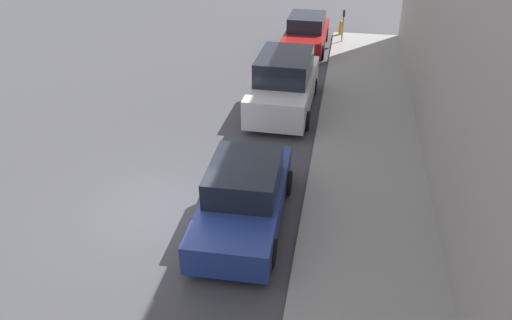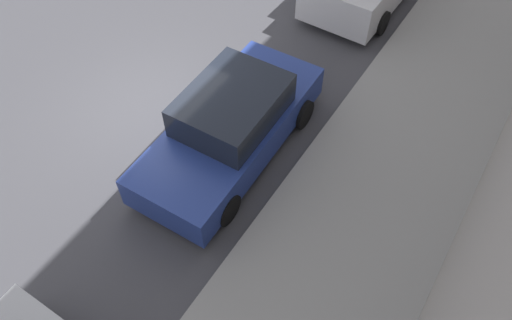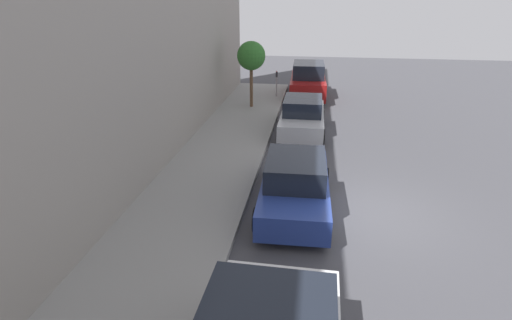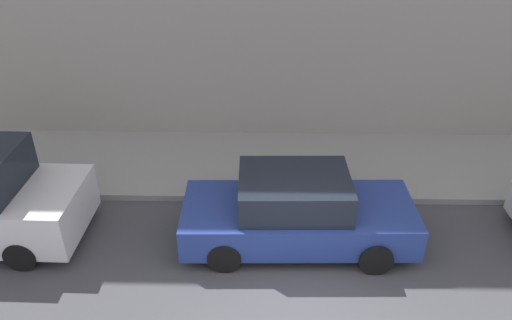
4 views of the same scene
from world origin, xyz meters
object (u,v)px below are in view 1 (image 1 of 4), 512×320
(parking_meter_far, at_px, (343,22))
(fire_hydrant, at_px, (341,27))
(parked_suv_fourth, at_px, (284,84))
(parked_sedan_fifth, at_px, (306,33))
(parked_sedan_third, at_px, (244,196))

(parking_meter_far, xyz_separation_m, fire_hydrant, (-0.10, 1.18, -0.58))
(parked_suv_fourth, distance_m, fire_hydrant, 9.25)
(fire_hydrant, bearing_deg, parking_meter_far, -85.17)
(parked_suv_fourth, relative_size, parked_sedan_fifth, 1.07)
(parked_sedan_fifth, bearing_deg, parked_suv_fourth, -90.78)
(parked_sedan_third, distance_m, parking_meter_far, 14.66)
(parked_sedan_third, relative_size, parked_suv_fourth, 0.94)
(parked_sedan_third, xyz_separation_m, parked_sedan_fifth, (0.14, 13.63, 0.00))
(parking_meter_far, distance_m, fire_hydrant, 1.32)
(parked_suv_fourth, distance_m, parking_meter_far, 8.10)
(parked_sedan_third, distance_m, fire_hydrant, 15.82)
(parked_sedan_third, xyz_separation_m, parking_meter_far, (1.80, 14.55, 0.35))
(parked_sedan_fifth, bearing_deg, parked_sedan_third, -90.58)
(parked_sedan_third, relative_size, fire_hydrant, 6.58)
(parked_sedan_fifth, relative_size, fire_hydrant, 6.57)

